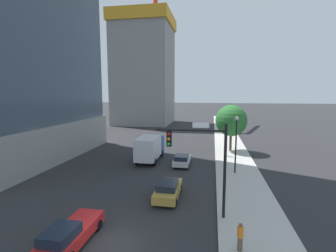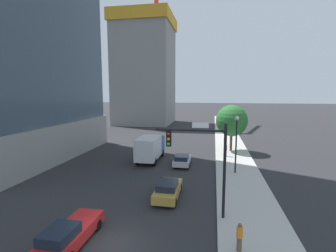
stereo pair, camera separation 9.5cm
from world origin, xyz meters
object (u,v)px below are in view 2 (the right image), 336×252
street_lamp (236,136)px  pedestrian_blue_shirt (226,150)px  car_silver (182,160)px  pedestrian_orange_shirt (240,237)px  traffic_light_pole (201,153)px  car_gold (168,189)px  car_red (70,234)px  construction_building (145,65)px  box_truck (150,147)px  street_tree (232,121)px

street_lamp → pedestrian_blue_shirt: 7.67m
car_silver → pedestrian_orange_shirt: (5.07, -15.76, 0.25)m
traffic_light_pole → pedestrian_orange_shirt: (2.30, -3.56, -3.65)m
car_silver → pedestrian_orange_shirt: size_ratio=2.70×
car_gold → pedestrian_blue_shirt: size_ratio=2.57×
car_red → street_lamp: bearing=55.2°
car_red → pedestrian_orange_shirt: (9.34, 1.09, 0.19)m
construction_building → car_silver: 44.91m
car_gold → car_silver: (0.00, 9.45, -0.04)m
street_lamp → car_red: street_lamp is taller
car_red → pedestrian_blue_shirt: bearing=66.3°
traffic_light_pole → pedestrian_orange_shirt: traffic_light_pole is taller
car_red → box_truck: (0.00, 18.14, 1.02)m
street_lamp → car_silver: (-5.94, 2.14, -3.39)m
street_lamp → box_truck: street_lamp is taller
car_gold → traffic_light_pole: bearing=-44.8°
car_silver → street_tree: bearing=53.3°
construction_building → street_lamp: bearing=-62.7°
street_tree → car_red: street_tree is taller
street_tree → car_red: bearing=-112.6°
car_gold → box_truck: bearing=111.7°
car_red → street_tree: bearing=67.4°
street_lamp → car_silver: bearing=160.2°
street_lamp → car_silver: 7.17m
pedestrian_blue_shirt → box_truck: bearing=-159.5°
street_lamp → pedestrian_orange_shirt: (-0.87, -13.62, -3.14)m
pedestrian_blue_shirt → construction_building: bearing=121.0°
street_lamp → car_red: size_ratio=1.28×
pedestrian_blue_shirt → traffic_light_pole: bearing=-98.3°
box_truck → car_gold: bearing=-68.3°
car_gold → car_silver: size_ratio=1.05×
pedestrian_orange_shirt → pedestrian_blue_shirt: size_ratio=0.90×
car_silver → pedestrian_orange_shirt: 16.55m
traffic_light_pole → car_red: size_ratio=1.38×
pedestrian_orange_shirt → street_lamp: bearing=86.3°
street_lamp → pedestrian_orange_shirt: size_ratio=3.84×
construction_building → traffic_light_pole: 55.79m
car_red → car_gold: size_ratio=1.06×
pedestrian_blue_shirt → street_tree: bearing=75.2°
car_gold → car_red: bearing=-120.0°
construction_building → box_truck: bearing=-73.7°
car_silver → car_gold: bearing=-90.0°
traffic_light_pole → street_lamp: bearing=72.5°
street_tree → box_truck: (-10.42, -6.94, -2.83)m
box_truck → car_silver: bearing=-16.9°
traffic_light_pole → car_gold: (-2.77, 2.75, -3.85)m
street_lamp → car_gold: (-5.94, -7.32, -3.35)m
street_lamp → construction_building: bearing=117.3°
traffic_light_pole → street_lamp: 10.56m
street_lamp → traffic_light_pole: bearing=-107.5°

